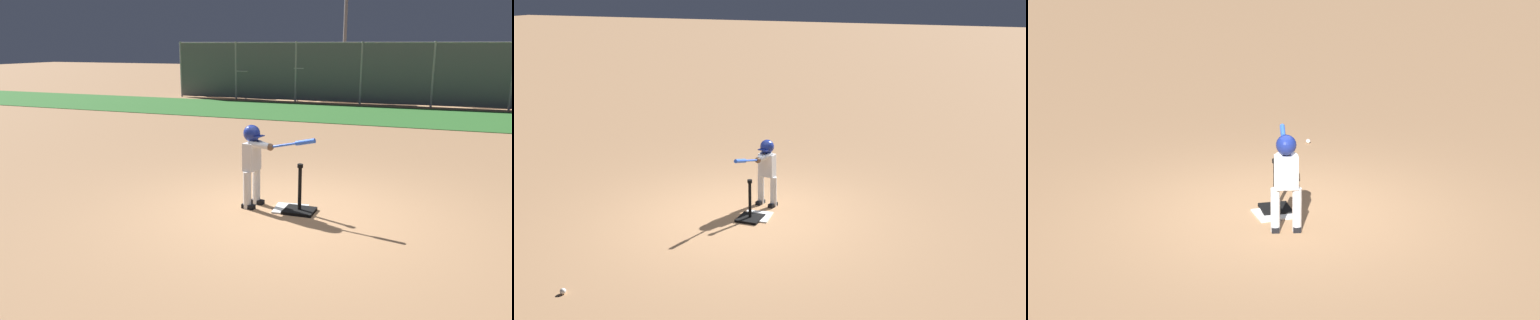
{
  "view_description": "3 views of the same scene",
  "coord_description": "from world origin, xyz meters",
  "views": [
    {
      "loc": [
        1.74,
        -6.05,
        2.2
      ],
      "look_at": [
        -0.69,
        0.35,
        0.61
      ],
      "focal_mm": 35.0,
      "sensor_mm": 36.0,
      "label": 1
    },
    {
      "loc": [
        8.18,
        3.57,
        3.66
      ],
      "look_at": [
        -0.54,
        0.23,
        0.84
      ],
      "focal_mm": 42.0,
      "sensor_mm": 36.0,
      "label": 2
    },
    {
      "loc": [
        -8.08,
        1.85,
        3.1
      ],
      "look_at": [
        -0.4,
        0.1,
        0.77
      ],
      "focal_mm": 50.0,
      "sensor_mm": 36.0,
      "label": 3
    }
  ],
  "objects": [
    {
      "name": "batting_tee",
      "position": [
        0.03,
        0.11,
        0.1
      ],
      "size": [
        0.41,
        0.37,
        0.67
      ],
      "color": "black",
      "rests_on": "ground_plane"
    },
    {
      "name": "home_plate",
      "position": [
        -0.11,
        0.17,
        0.01
      ],
      "size": [
        0.49,
        0.49,
        0.02
      ],
      "primitive_type": "cube",
      "rotation": [
        0.0,
        0.0,
        0.11
      ],
      "color": "white",
      "rests_on": "ground_plane"
    },
    {
      "name": "batter_child",
      "position": [
        -0.63,
        0.12,
        0.72
      ],
      "size": [
        1.04,
        0.38,
        1.14
      ],
      "color": "silver",
      "rests_on": "ground_plane"
    },
    {
      "name": "baseball",
      "position": [
        3.02,
        -1.1,
        0.04
      ],
      "size": [
        0.07,
        0.07,
        0.07
      ],
      "primitive_type": "sphere",
      "color": "white",
      "rests_on": "ground_plane"
    },
    {
      "name": "ground_plane",
      "position": [
        0.0,
        0.0,
        0.0
      ],
      "size": [
        90.0,
        90.0,
        0.0
      ],
      "primitive_type": "plane",
      "color": "#AD7F56"
    }
  ]
}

